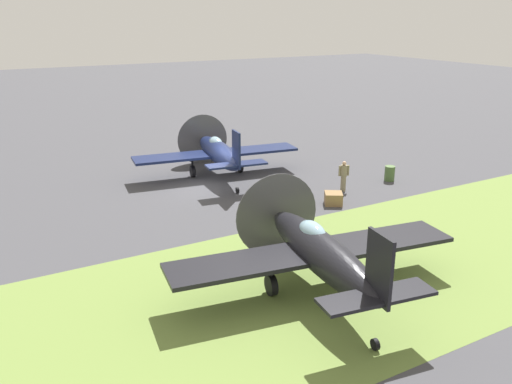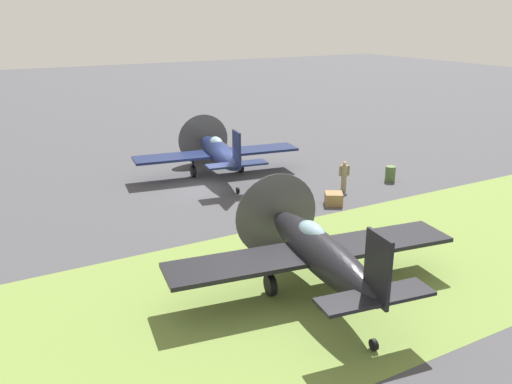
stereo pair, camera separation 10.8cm
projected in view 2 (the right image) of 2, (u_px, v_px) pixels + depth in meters
The scene contains 8 objects.
ground_plane at pixel (209, 188), 30.50m from camera, with size 160.00×160.00×0.00m, color #424247.
grass_verge at pixel (341, 275), 20.35m from camera, with size 120.00×11.00×0.01m, color olive.
airplane_lead at pixel (219, 152), 32.30m from camera, with size 10.33×8.21×3.66m.
airplane_wingman at pixel (317, 251), 18.63m from camera, with size 10.90×8.66×3.86m.
ground_crew_chief at pixel (344, 175), 29.73m from camera, with size 0.61×0.38×1.73m.
ground_crew_mechanic at pixel (190, 134), 39.99m from camera, with size 0.38×0.61×1.73m.
fuel_drum at pixel (390, 174), 31.68m from camera, with size 0.60×0.60×0.90m, color #476633.
supply_crate at pixel (334, 199), 27.79m from camera, with size 0.90×0.90×0.64m, color olive.
Camera 2 is at (-11.73, -26.64, 9.52)m, focal length 37.23 mm.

